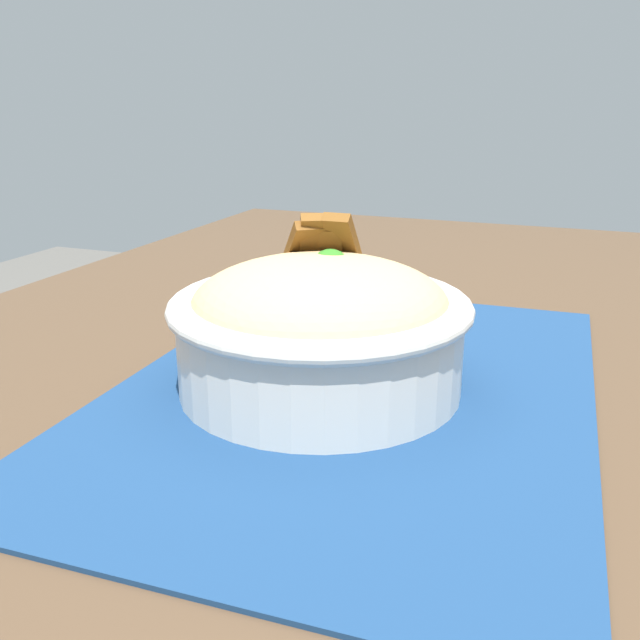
# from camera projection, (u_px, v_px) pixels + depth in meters

# --- Properties ---
(table) EXTENTS (1.35, 0.91, 0.73)m
(table) POSITION_uv_depth(u_px,v_px,m) (402.00, 447.00, 0.54)
(table) COLOR #4C3826
(table) RESTS_ON ground_plane
(placemat) EXTENTS (0.48, 0.34, 0.00)m
(placemat) POSITION_uv_depth(u_px,v_px,m) (356.00, 387.00, 0.50)
(placemat) COLOR navy
(placemat) RESTS_ON table
(bowl) EXTENTS (0.21, 0.21, 0.12)m
(bowl) POSITION_uv_depth(u_px,v_px,m) (320.00, 323.00, 0.48)
(bowl) COLOR silver
(bowl) RESTS_ON placemat
(fork) EXTENTS (0.03, 0.14, 0.00)m
(fork) POSITION_uv_depth(u_px,v_px,m) (378.00, 325.00, 0.62)
(fork) COLOR #B4B4B4
(fork) RESTS_ON placemat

